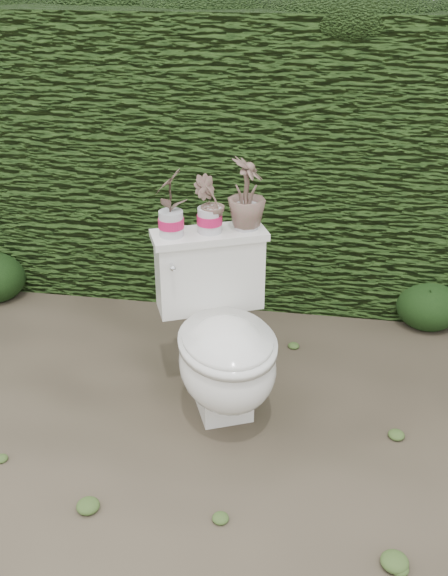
% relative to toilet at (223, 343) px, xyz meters
% --- Properties ---
extents(ground, '(60.00, 60.00, 0.00)m').
position_rel_toilet_xyz_m(ground, '(-0.23, -0.18, -0.36)').
color(ground, brown).
rests_on(ground, ground).
extents(hedge, '(8.00, 1.00, 1.60)m').
position_rel_toilet_xyz_m(hedge, '(-0.23, 1.42, 0.44)').
color(hedge, '#31501A').
rests_on(hedge, ground).
extents(toilet, '(0.69, 0.80, 0.78)m').
position_rel_toilet_xyz_m(toilet, '(0.00, 0.00, 0.00)').
color(toilet, silver).
rests_on(toilet, ground).
extents(potted_plant_left, '(0.13, 0.17, 0.29)m').
position_rel_toilet_xyz_m(potted_plant_left, '(-0.25, 0.15, 0.56)').
color(potted_plant_left, '#20692B').
rests_on(potted_plant_left, toilet).
extents(potted_plant_center, '(0.15, 0.13, 0.24)m').
position_rel_toilet_xyz_m(potted_plant_center, '(-0.09, 0.22, 0.54)').
color(potted_plant_center, '#20692B').
rests_on(potted_plant_center, toilet).
extents(potted_plant_right, '(0.18, 0.18, 0.30)m').
position_rel_toilet_xyz_m(potted_plant_right, '(0.06, 0.29, 0.57)').
color(potted_plant_right, '#20692B').
rests_on(potted_plant_right, toilet).
extents(liriope_clump_2, '(0.32, 0.32, 0.25)m').
position_rel_toilet_xyz_m(liriope_clump_2, '(-0.18, 0.89, -0.23)').
color(liriope_clump_2, '#1C3512').
rests_on(liriope_clump_2, ground).
extents(liriope_clump_3, '(0.36, 0.36, 0.29)m').
position_rel_toilet_xyz_m(liriope_clump_3, '(1.01, 0.94, -0.21)').
color(liriope_clump_3, '#1C3512').
rests_on(liriope_clump_3, ground).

